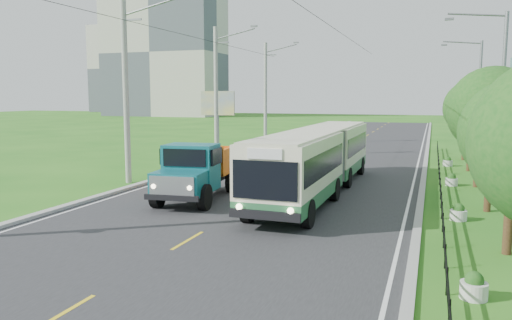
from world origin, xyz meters
The scene contains 26 objects.
ground centered at (0.00, 0.00, 0.00)m, with size 240.00×240.00×0.00m, color #246718.
road centered at (0.00, 20.00, 0.01)m, with size 14.00×120.00×0.02m, color #28282B.
curb_left centered at (-7.20, 20.00, 0.07)m, with size 0.40×120.00×0.15m, color #9E9E99.
curb_right centered at (7.15, 20.00, 0.05)m, with size 0.30×120.00×0.10m, color #9E9E99.
edge_line_left centered at (-6.65, 20.00, 0.02)m, with size 0.12×120.00×0.00m, color silver.
edge_line_right centered at (6.65, 20.00, 0.02)m, with size 0.12×120.00×0.00m, color silver.
centre_dash centered at (0.00, 0.00, 0.02)m, with size 0.12×2.20×0.00m, color yellow.
railing_right centered at (8.00, 14.00, 0.30)m, with size 0.04×40.00×0.60m, color black.
pole_near centered at (-8.26, 9.00, 5.09)m, with size 3.51×0.32×10.00m.
pole_mid centered at (-8.26, 21.00, 5.09)m, with size 3.51×0.32×10.00m.
pole_far centered at (-8.26, 33.00, 5.09)m, with size 3.51×0.32×10.00m.
tree_third centered at (9.86, 8.14, 3.99)m, with size 3.60×3.62×6.00m.
tree_fourth centered at (9.86, 14.14, 3.59)m, with size 3.24×3.31×5.40m.
tree_fifth centered at (9.86, 20.14, 3.85)m, with size 3.48×3.52×5.80m.
tree_back centered at (9.86, 26.14, 3.65)m, with size 3.30×3.36×5.50m.
streetlight_mid centered at (10.64, 14.00, 4.90)m, with size 3.02×0.20×9.07m.
streetlight_far centered at (10.64, 28.00, 4.90)m, with size 3.02×0.20×9.07m.
planter_front centered at (8.60, -2.00, 0.29)m, with size 0.64×0.64×0.67m.
planter_near centered at (8.60, 6.00, 0.29)m, with size 0.64×0.64×0.67m.
planter_mid centered at (8.60, 14.00, 0.29)m, with size 0.64×0.64×0.67m.
planter_far centered at (8.60, 22.00, 0.29)m, with size 0.64×0.64×0.67m.
billboard_left centered at (-9.50, 24.00, 3.87)m, with size 3.00×0.20×5.20m.
apartment_near centered at (-55.00, 95.00, 15.00)m, with size 28.00×14.00×30.00m, color #B7B2A3.
apartment_far centered at (-80.00, 120.00, 13.00)m, with size 24.00×14.00×26.00m, color #B7B2A3.
bus centered at (2.25, 9.47, 1.86)m, with size 2.75×16.08×3.10m.
dump_truck centered at (-2.69, 6.31, 1.50)m, with size 3.05×6.53×2.65m.
Camera 1 is at (7.51, -14.41, 4.77)m, focal length 35.00 mm.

